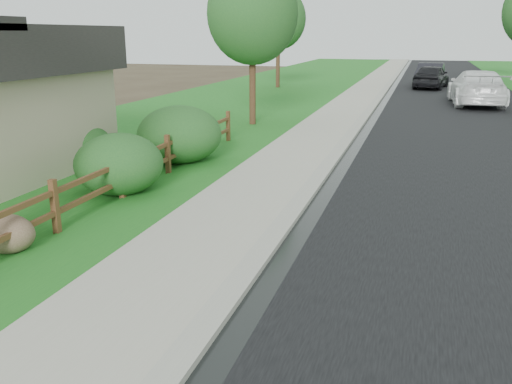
% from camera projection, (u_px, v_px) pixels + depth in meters
% --- Properties ---
extents(road, '(8.00, 90.00, 0.02)m').
position_uv_depth(road, '(451.00, 92.00, 35.36)').
color(road, black).
rests_on(road, ground).
extents(curb, '(0.40, 90.00, 0.12)m').
position_uv_depth(curb, '(385.00, 89.00, 36.52)').
color(curb, gray).
rests_on(curb, ground).
extents(wet_gutter, '(0.50, 90.00, 0.00)m').
position_uv_depth(wet_gutter, '(391.00, 90.00, 36.44)').
color(wet_gutter, black).
rests_on(wet_gutter, road).
extents(sidewalk, '(2.20, 90.00, 0.10)m').
position_uv_depth(sidewalk, '(366.00, 89.00, 36.89)').
color(sidewalk, '#A3A08E').
rests_on(sidewalk, ground).
extents(grass_strip, '(1.60, 90.00, 0.06)m').
position_uv_depth(grass_strip, '(338.00, 89.00, 37.43)').
color(grass_strip, '#1A5E1C').
rests_on(grass_strip, ground).
extents(lawn_near, '(9.00, 90.00, 0.04)m').
position_uv_depth(lawn_near, '(266.00, 87.00, 38.88)').
color(lawn_near, '#1A5E1C').
rests_on(lawn_near, ground).
extents(ranch_fence, '(0.12, 16.92, 1.10)m').
position_uv_depth(ranch_fence, '(91.00, 188.00, 11.24)').
color(ranch_fence, '#4C2819').
rests_on(ranch_fence, ground).
extents(white_suv, '(2.86, 6.40, 1.82)m').
position_uv_depth(white_suv, '(477.00, 88.00, 28.72)').
color(white_suv, white).
rests_on(white_suv, road).
extents(dark_car_mid, '(2.71, 5.06, 1.64)m').
position_uv_depth(dark_car_mid, '(431.00, 76.00, 37.47)').
color(dark_car_mid, black).
rests_on(dark_car_mid, road).
extents(dark_car_far, '(2.17, 5.08, 1.63)m').
position_uv_depth(dark_car_far, '(430.00, 75.00, 38.84)').
color(dark_car_far, black).
rests_on(dark_car_far, road).
extents(boulder, '(1.07, 0.83, 0.69)m').
position_uv_depth(boulder, '(7.00, 234.00, 9.41)').
color(boulder, brown).
rests_on(boulder, ground).
extents(shrub_b, '(2.35, 2.35, 1.46)m').
position_uv_depth(shrub_b, '(119.00, 164.00, 12.78)').
color(shrub_b, '#1B4E21').
rests_on(shrub_b, ground).
extents(shrub_c, '(1.66, 1.66, 1.19)m').
position_uv_depth(shrub_c, '(83.00, 145.00, 15.62)').
color(shrub_c, '#1B4E21').
rests_on(shrub_c, ground).
extents(shrub_d, '(3.09, 3.09, 1.69)m').
position_uv_depth(shrub_d, '(180.00, 134.00, 15.88)').
color(shrub_d, '#1B4E21').
rests_on(shrub_d, ground).
extents(tree_near_left, '(3.64, 3.64, 6.45)m').
position_uv_depth(tree_near_left, '(252.00, 14.00, 21.47)').
color(tree_near_left, '#3B2418').
rests_on(tree_near_left, ground).
extents(tree_mid_left, '(3.75, 3.75, 6.71)m').
position_uv_depth(tree_mid_left, '(278.00, 19.00, 36.87)').
color(tree_mid_left, '#3B2418').
rests_on(tree_mid_left, ground).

